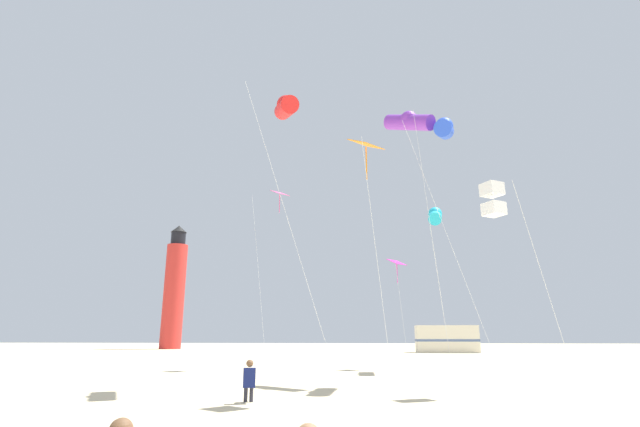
# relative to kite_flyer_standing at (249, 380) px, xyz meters

# --- Properties ---
(kite_flyer_standing) EXTENTS (0.42, 0.55, 1.16)m
(kite_flyer_standing) POSITION_rel_kite_flyer_standing_xyz_m (0.00, 0.00, 0.00)
(kite_flyer_standing) COLOR navy
(kite_flyer_standing) RESTS_ON ground
(kite_tube_blue) EXTENTS (2.93, 3.14, 10.87)m
(kite_tube_blue) POSITION_rel_kite_flyer_standing_xyz_m (6.82, 4.75, 9.55)
(kite_tube_blue) COLOR silver
(kite_tube_blue) RESTS_ON ground
(kite_tube_violet) EXTENTS (2.37, 2.32, 11.77)m
(kite_tube_violet) POSITION_rel_kite_flyer_standing_xyz_m (5.51, 5.82, 10.46)
(kite_tube_violet) COLOR silver
(kite_tube_violet) RESTS_ON ground
(kite_diamond_rainbow) EXTENTS (2.34, 2.34, 10.28)m
(kite_diamond_rainbow) POSITION_rel_kite_flyer_standing_xyz_m (-1.56, 12.83, 9.02)
(kite_diamond_rainbow) COLOR silver
(kite_diamond_rainbow) RESTS_ON ground
(kite_diamond_orange) EXTENTS (1.23, 1.23, 7.98)m
(kite_diamond_orange) POSITION_rel_kite_flyer_standing_xyz_m (3.45, 0.44, 6.88)
(kite_diamond_orange) COLOR silver
(kite_diamond_orange) RESTS_ON ground
(kite_box_white) EXTENTS (2.46, 2.46, 6.89)m
(kite_box_white) POSITION_rel_kite_flyer_standing_xyz_m (7.75, 2.12, 5.70)
(kite_box_white) COLOR silver
(kite_box_white) RESTS_ON ground
(kite_tube_scarlet) EXTENTS (3.30, 3.44, 11.35)m
(kite_tube_scarlet) POSITION_rel_kite_flyer_standing_xyz_m (0.37, 3.22, 10.04)
(kite_tube_scarlet) COLOR silver
(kite_tube_scarlet) RESTS_ON ground
(kite_tube_cyan) EXTENTS (1.15, 2.58, 8.89)m
(kite_tube_cyan) POSITION_rel_kite_flyer_standing_xyz_m (7.42, 11.79, 7.58)
(kite_tube_cyan) COLOR silver
(kite_tube_cyan) RESTS_ON ground
(kite_diamond_magenta) EXTENTS (1.22, 1.22, 6.12)m
(kite_diamond_magenta) POSITION_rel_kite_flyer_standing_xyz_m (5.37, 13.63, 5.12)
(kite_diamond_magenta) COLOR silver
(kite_diamond_magenta) RESTS_ON ground
(lighthouse_distant) EXTENTS (2.80, 2.80, 16.80)m
(lighthouse_distant) POSITION_rel_kite_flyer_standing_xyz_m (-21.99, 48.87, 7.22)
(lighthouse_distant) COLOR red
(lighthouse_distant) RESTS_ON ground
(rv_van_cream) EXTENTS (6.48, 2.46, 2.80)m
(rv_van_cream) POSITION_rel_kite_flyer_standing_xyz_m (12.34, 38.54, 0.78)
(rv_van_cream) COLOR beige
(rv_van_cream) RESTS_ON ground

